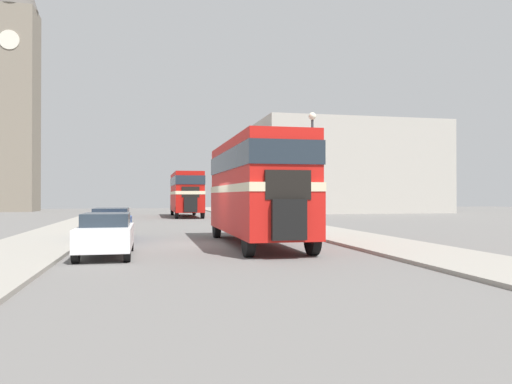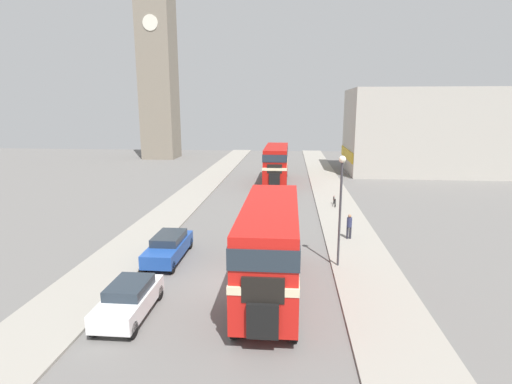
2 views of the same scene
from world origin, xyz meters
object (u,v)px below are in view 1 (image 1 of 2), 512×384
Objects in this scene: bus_distant at (186,191)px; pedestrian_walking at (307,212)px; bicycle_on_pavement at (270,216)px; street_lamp at (312,155)px; car_parked_near at (106,234)px; church_tower at (15,73)px; car_parked_mid at (111,223)px; double_decker_bus at (256,183)px.

pedestrian_walking is at bearing -74.77° from bus_distant.
bicycle_on_pavement is (0.01, 8.80, -0.54)m from pedestrian_walking.
street_lamp is (-1.21, -13.32, 3.47)m from bicycle_on_pavement.
bus_distant is at bearing 80.82° from car_parked_near.
bus_distant is at bearing 116.19° from bicycle_on_pavement.
car_parked_near is 2.44× the size of pedestrian_walking.
pedestrian_walking reaches higher than car_parked_near.
pedestrian_walking is at bearing 45.33° from car_parked_near.
bicycle_on_pavement is 0.05× the size of church_tower.
church_tower is at bearing 106.51° from car_parked_near.
bus_distant is 32.47m from church_tower.
church_tower is (-14.83, 44.69, 16.67)m from car_parked_mid.
double_decker_bus is at bearing -121.13° from pedestrian_walking.
church_tower is at bearing 128.62° from bicycle_on_pavement.
car_parked_near is (-5.59, -2.66, -1.74)m from double_decker_bus.
pedestrian_walking reaches higher than car_parked_mid.
street_lamp reaches higher than bicycle_on_pavement.
pedestrian_walking is 50.54m from church_tower.
car_parked_near is at bearing -118.16° from bicycle_on_pavement.
street_lamp is (4.19, -24.29, 1.51)m from bus_distant.
church_tower is (-25.34, 40.54, 16.39)m from pedestrian_walking.
bus_distant is 24.69m from street_lamp.
double_decker_bus is 2.10× the size of car_parked_mid.
car_parked_near is 21.74m from bicycle_on_pavement.
car_parked_near is 11.25m from street_lamp.
car_parked_mid is at bearing -129.08° from bicycle_on_pavement.
car_parked_near is 6.22m from car_parked_mid.
car_parked_near is 0.67× the size of street_lamp.
car_parked_mid reaches higher than bicycle_on_pavement.
double_decker_bus is 17.27m from bicycle_on_pavement.
pedestrian_walking is at bearing -57.99° from church_tower.
car_parked_near is 55.65m from church_tower.
car_parked_mid is 0.78× the size of street_lamp.
car_parked_near is at bearing -147.14° from street_lamp.
street_lamp reaches higher than car_parked_mid.
double_decker_bus is 5.47× the size of bicycle_on_pavement.
bus_distant is at bearing -46.15° from church_tower.
street_lamp is (-1.20, -4.52, 2.93)m from pedestrian_walking.
church_tower is at bearing 113.20° from double_decker_bus.
double_decker_bus is at bearing -31.28° from car_parked_mid.
car_parked_mid is 16.69m from bicycle_on_pavement.
pedestrian_walking reaches higher than bicycle_on_pavement.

